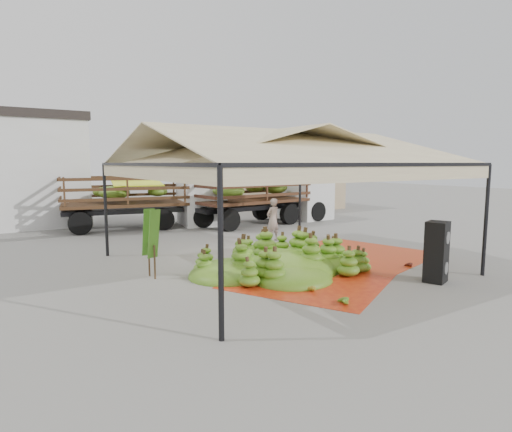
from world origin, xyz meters
TOP-DOWN VIEW (x-y plane):
  - ground at (0.00, 0.00)m, footprint 90.00×90.00m
  - canopy_tent at (0.00, 0.00)m, footprint 8.10×8.10m
  - building_tan at (10.00, 13.00)m, footprint 6.30×5.30m
  - tarp_left at (-0.22, -1.87)m, footprint 5.09×5.01m
  - tarp_right at (3.08, -0.17)m, footprint 5.19×5.34m
  - banana_heap at (-0.28, -0.71)m, footprint 6.20×5.47m
  - hand_yellow_a at (-0.72, -2.17)m, footprint 0.44×0.36m
  - hand_yellow_b at (-0.99, -2.68)m, footprint 0.47×0.40m
  - hand_red_a at (3.02, -2.30)m, footprint 0.49×0.44m
  - hand_red_b at (1.69, -0.89)m, footprint 0.56×0.48m
  - hand_green at (-0.97, -3.70)m, footprint 0.64×0.60m
  - hanging_bunches at (-0.01, -0.27)m, footprint 4.74×0.24m
  - speaker_stack at (2.35, -3.70)m, footprint 0.70×0.65m
  - banana_leaves at (-3.70, 0.40)m, footprint 0.96×1.36m
  - vendor at (2.11, 3.28)m, footprint 0.68×0.52m
  - truck_left at (-0.62, 9.36)m, footprint 7.64×3.73m
  - truck_right at (5.02, 7.72)m, footprint 7.75×3.23m

SIDE VIEW (x-z plane):
  - ground at x=0.00m, z-range 0.00..0.00m
  - banana_leaves at x=-3.70m, z-range -1.85..1.85m
  - tarp_left at x=-0.22m, z-range 0.00..0.01m
  - tarp_right at x=3.08m, z-range 0.00..0.01m
  - hand_red_a at x=3.02m, z-range 0.00..0.18m
  - hand_yellow_b at x=-0.99m, z-range 0.00..0.20m
  - hand_yellow_a at x=-0.72m, z-range 0.00..0.20m
  - hand_red_b at x=1.69m, z-range 0.00..0.23m
  - hand_green at x=-0.97m, z-range 0.00..0.23m
  - banana_heap at x=-0.28m, z-range 0.00..1.15m
  - speaker_stack at x=2.35m, z-range 0.00..1.56m
  - vendor at x=2.11m, z-range 0.00..1.68m
  - truck_left at x=-0.62m, z-range 0.29..2.80m
  - truck_right at x=5.02m, z-range 0.30..2.90m
  - building_tan at x=10.00m, z-range 0.02..4.12m
  - hanging_bunches at x=-0.01m, z-range 2.52..2.72m
  - canopy_tent at x=0.00m, z-range 1.30..5.30m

